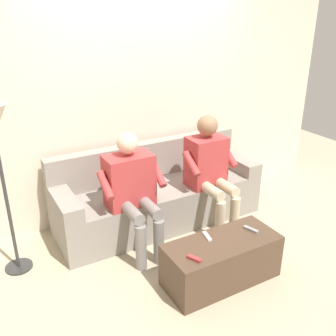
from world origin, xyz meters
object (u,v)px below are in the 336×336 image
remote_white (207,236)px  coffee_table (221,261)px  couch (158,196)px  person_left_seated (209,166)px  person_right_seated (132,186)px  remote_red (194,259)px  remote_gray (251,229)px

remote_white → coffee_table: bearing=-133.6°
couch → person_left_seated: bearing=143.5°
coffee_table → remote_white: (0.08, -0.12, 0.21)m
couch → coffee_table: size_ratio=2.23×
couch → person_right_seated: bearing=37.0°
couch → coffee_table: bearing=90.0°
remote_red → remote_gray: (-0.66, -0.11, -0.00)m
person_right_seated → remote_white: bearing=116.7°
person_left_seated → remote_red: size_ratio=10.43×
person_left_seated → person_right_seated: size_ratio=1.04×
couch → person_right_seated: person_right_seated is taller
person_right_seated → remote_white: (-0.36, 0.71, -0.25)m
person_right_seated → remote_gray: size_ratio=8.46×
remote_white → remote_red: bearing=140.3°
coffee_table → person_right_seated: person_right_seated is taller
remote_red → remote_white: size_ratio=0.87×
couch → remote_gray: size_ratio=16.20×
person_left_seated → remote_white: bearing=54.3°
remote_gray → remote_red: bearing=81.8°
remote_white → person_left_seated: bearing=-23.8°
person_left_seated → coffee_table: bearing=62.3°
person_left_seated → person_right_seated: person_left_seated is taller
coffee_table → remote_gray: remote_gray is taller
coffee_table → remote_red: 0.42m
couch → remote_gray: 1.20m
remote_red → person_right_seated: bearing=160.6°
couch → coffee_table: (0.00, 1.16, -0.10)m
remote_red → remote_white: (-0.27, -0.21, -0.00)m
couch → remote_white: bearing=85.7°
person_left_seated → remote_gray: 0.88m
person_right_seated → remote_gray: bearing=132.4°
couch → remote_red: couch is taller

